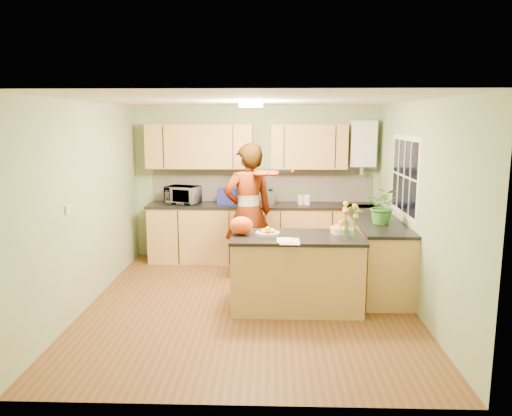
{
  "coord_description": "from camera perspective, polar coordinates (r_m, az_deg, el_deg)",
  "views": [
    {
      "loc": [
        0.27,
        -5.93,
        2.28
      ],
      "look_at": [
        0.06,
        0.5,
        1.13
      ],
      "focal_mm": 35.0,
      "sensor_mm": 36.0,
      "label": 1
    }
  ],
  "objects": [
    {
      "name": "potted_plant",
      "position": [
        6.61,
        14.35,
        0.23
      ],
      "size": [
        0.55,
        0.53,
        0.48
      ],
      "primitive_type": "imported",
      "rotation": [
        0.0,
        0.0,
        -0.43
      ],
      "color": "#377C29",
      "rests_on": "right_counter"
    },
    {
      "name": "back_counter",
      "position": [
        8.09,
        0.64,
        -2.82
      ],
      "size": [
        3.64,
        0.62,
        0.94
      ],
      "color": "tan",
      "rests_on": "floor"
    },
    {
      "name": "wall_left",
      "position": [
        6.43,
        -18.8,
        0.35
      ],
      "size": [
        0.02,
        4.5,
        2.5
      ],
      "primitive_type": "cube",
      "color": "gray",
      "rests_on": "floor"
    },
    {
      "name": "wall_front",
      "position": [
        3.83,
        -2.23,
        -5.5
      ],
      "size": [
        4.0,
        0.02,
        2.5
      ],
      "primitive_type": "cube",
      "color": "gray",
      "rests_on": "floor"
    },
    {
      "name": "wall_back",
      "position": [
        8.25,
        -0.0,
        2.94
      ],
      "size": [
        4.0,
        0.02,
        2.5
      ],
      "primitive_type": "cube",
      "color": "gray",
      "rests_on": "floor"
    },
    {
      "name": "right_counter",
      "position": [
        7.16,
        13.38,
        -4.8
      ],
      "size": [
        0.62,
        2.24,
        0.94
      ],
      "color": "tan",
      "rests_on": "floor"
    },
    {
      "name": "flower_vase",
      "position": [
        5.82,
        10.74,
        -0.52
      ],
      "size": [
        0.26,
        0.26,
        0.48
      ],
      "rotation": [
        0.0,
        0.0,
        -0.42
      ],
      "color": "silver",
      "rests_on": "peninsula_island"
    },
    {
      "name": "orange_bag",
      "position": [
        6.03,
        -1.69,
        -2.01
      ],
      "size": [
        0.35,
        0.32,
        0.22
      ],
      "primitive_type": "ellipsoid",
      "rotation": [
        0.0,
        0.0,
        -0.32
      ],
      "color": "#FF5515",
      "rests_on": "peninsula_island"
    },
    {
      "name": "blue_box",
      "position": [
        7.99,
        -3.3,
        1.3
      ],
      "size": [
        0.31,
        0.23,
        0.24
      ],
      "primitive_type": "cube",
      "rotation": [
        0.0,
        0.0,
        -0.05
      ],
      "color": "navy",
      "rests_on": "back_counter"
    },
    {
      "name": "boiler",
      "position": [
        8.16,
        12.08,
        7.2
      ],
      "size": [
        0.4,
        0.3,
        0.86
      ],
      "color": "white",
      "rests_on": "wall_back"
    },
    {
      "name": "light_switch",
      "position": [
        5.87,
        -20.73,
        -0.16
      ],
      "size": [
        0.02,
        0.09,
        0.09
      ],
      "primitive_type": "cube",
      "color": "white",
      "rests_on": "wall_left"
    },
    {
      "name": "jar_white",
      "position": [
        7.96,
        5.89,
        0.93
      ],
      "size": [
        0.12,
        0.12,
        0.15
      ],
      "primitive_type": "cylinder",
      "rotation": [
        0.0,
        0.0,
        0.27
      ],
      "color": "white",
      "rests_on": "back_counter"
    },
    {
      "name": "papers",
      "position": [
        5.7,
        3.84,
        -3.8
      ],
      "size": [
        0.23,
        0.31,
        0.01
      ],
      "primitive_type": "cube",
      "color": "white",
      "rests_on": "peninsula_island"
    },
    {
      "name": "microwave",
      "position": [
        8.1,
        -8.36,
        1.5
      ],
      "size": [
        0.6,
        0.49,
        0.28
      ],
      "primitive_type": "imported",
      "rotation": [
        0.0,
        0.0,
        -0.32
      ],
      "color": "white",
      "rests_on": "back_counter"
    },
    {
      "name": "jar_cream",
      "position": [
        7.99,
        5.15,
        0.96
      ],
      "size": [
        0.12,
        0.12,
        0.15
      ],
      "primitive_type": "cylinder",
      "rotation": [
        0.0,
        0.0,
        -0.22
      ],
      "color": "beige",
      "rests_on": "back_counter"
    },
    {
      "name": "ceiling",
      "position": [
        5.94,
        -0.73,
        12.23
      ],
      "size": [
        4.0,
        4.5,
        0.02
      ],
      "primitive_type": "cube",
      "color": "silver",
      "rests_on": "wall_back"
    },
    {
      "name": "fruit_dish",
      "position": [
        5.98,
        1.35,
        -2.77
      ],
      "size": [
        0.29,
        0.29,
        0.1
      ],
      "color": "beige",
      "rests_on": "peninsula_island"
    },
    {
      "name": "orange_bowl",
      "position": [
        6.18,
        9.75,
        -2.27
      ],
      "size": [
        0.26,
        0.26,
        0.15
      ],
      "color": "beige",
      "rests_on": "peninsula_island"
    },
    {
      "name": "ceiling_lamp",
      "position": [
        6.24,
        -0.61,
        11.77
      ],
      "size": [
        0.3,
        0.3,
        0.07
      ],
      "color": "#FFEABF",
      "rests_on": "ceiling"
    },
    {
      "name": "splashback",
      "position": [
        8.24,
        0.69,
        2.58
      ],
      "size": [
        3.6,
        0.02,
        0.52
      ],
      "primitive_type": "cube",
      "color": "beige",
      "rests_on": "back_counter"
    },
    {
      "name": "kettle",
      "position": [
        7.98,
        1.67,
        1.29
      ],
      "size": [
        0.15,
        0.15,
        0.29
      ],
      "rotation": [
        0.0,
        0.0,
        0.25
      ],
      "color": "silver",
      "rests_on": "back_counter"
    },
    {
      "name": "window_right",
      "position": [
        6.79,
        16.6,
        3.52
      ],
      "size": [
        0.01,
        1.3,
        1.05
      ],
      "color": "white",
      "rests_on": "wall_right"
    },
    {
      "name": "violin",
      "position": [
        6.74,
        0.7,
        4.03
      ],
      "size": [
        0.71,
        0.62,
        0.18
      ],
      "primitive_type": null,
      "rotation": [
        0.17,
        0.0,
        -0.61
      ],
      "color": "#4A1804",
      "rests_on": "violinist"
    },
    {
      "name": "violinist",
      "position": [
        7.05,
        -0.9,
        -0.53
      ],
      "size": [
        0.83,
        0.69,
        1.96
      ],
      "primitive_type": "imported",
      "rotation": [
        0.0,
        0.0,
        3.51
      ],
      "color": "#DFAB88",
      "rests_on": "floor"
    },
    {
      "name": "floor",
      "position": [
        6.36,
        -0.68,
        -10.9
      ],
      "size": [
        4.5,
        4.5,
        0.0
      ],
      "primitive_type": "plane",
      "color": "brown",
      "rests_on": "ground"
    },
    {
      "name": "peninsula_island",
      "position": [
        6.12,
        4.64,
        -7.29
      ],
      "size": [
        1.58,
        0.81,
        0.91
      ],
      "color": "tan",
      "rests_on": "floor"
    },
    {
      "name": "wall_right",
      "position": [
        6.26,
        17.89,
        0.15
      ],
      "size": [
        0.02,
        4.5,
        2.5
      ],
      "primitive_type": "cube",
      "color": "gray",
      "rests_on": "floor"
    },
    {
      "name": "upper_cabinets",
      "position": [
        8.04,
        -1.31,
        7.04
      ],
      "size": [
        3.2,
        0.34,
        0.7
      ],
      "color": "tan",
      "rests_on": "wall_back"
    }
  ]
}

